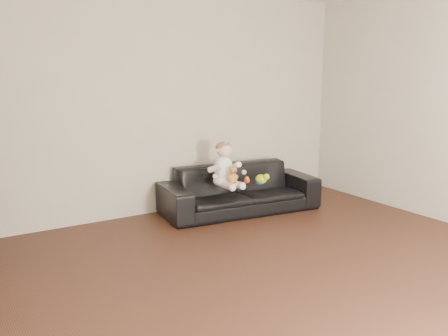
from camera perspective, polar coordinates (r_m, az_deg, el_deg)
floor at (r=4.05m, az=10.91°, el=-14.22°), size 5.50×5.50×0.00m
wall_back at (r=5.97m, az=-6.93°, el=7.23°), size 5.00×0.00×5.00m
sofa at (r=6.07m, az=1.78°, el=-2.41°), size 1.97×0.95×0.55m
baby at (r=5.76m, az=0.08°, el=0.11°), size 0.38×0.46×0.53m
teddy_bear at (r=5.65m, az=1.03°, el=-0.82°), size 0.13×0.13×0.20m
toy_green at (r=5.97m, az=4.27°, el=-1.27°), size 0.15×0.18×0.11m
toy_rattle at (r=5.97m, az=2.64°, el=-1.44°), size 0.07×0.07×0.07m
toy_blue_disc at (r=5.99m, az=4.17°, el=-1.70°), size 0.13×0.13×0.01m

